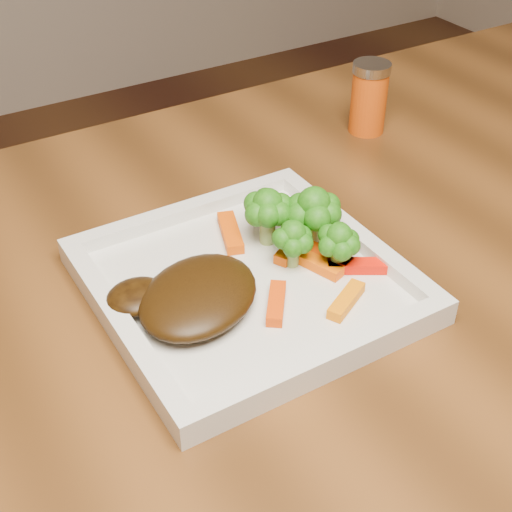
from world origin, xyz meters
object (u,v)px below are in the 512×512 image
plate (247,286)px  spice_shaker (369,98)px  steak (198,296)px  dining_table (475,437)px

plate → spice_shaker: 0.36m
steak → spice_shaker: (0.36, 0.21, 0.02)m
dining_table → steak: (-0.39, 0.04, 0.40)m
steak → spice_shaker: size_ratio=1.34×
plate → spice_shaker: (0.30, 0.20, 0.04)m
dining_table → plate: bearing=171.3°
dining_table → steak: steak is taller
dining_table → spice_shaker: size_ratio=17.39×
plate → steak: 0.06m
dining_table → steak: bearing=174.3°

